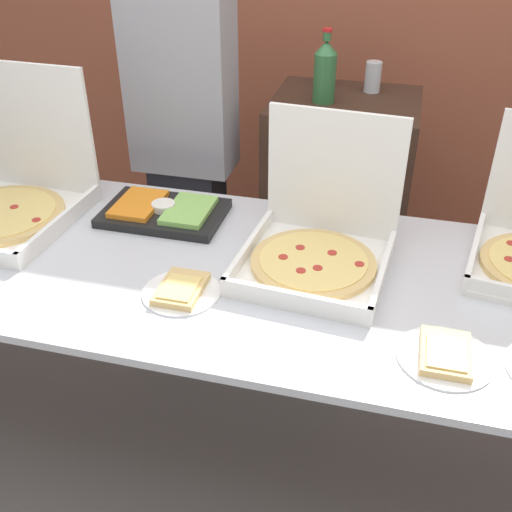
{
  "coord_description": "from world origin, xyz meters",
  "views": [
    {
      "loc": [
        0.37,
        -1.43,
        1.84
      ],
      "look_at": [
        0.0,
        0.0,
        0.89
      ],
      "focal_mm": 42.0,
      "sensor_mm": 36.0,
      "label": 1
    }
  ],
  "objects_px": {
    "pizza_box_near_right": "(8,193)",
    "person_guest_plaid": "(186,150)",
    "pizza_box_far_right": "(319,240)",
    "soda_bottle": "(325,71)",
    "paper_plate_front_left": "(445,355)",
    "soda_can_colored": "(325,70)",
    "veggie_tray": "(164,211)",
    "paper_plate_front_right": "(181,290)",
    "soda_can_silver": "(373,77)"
  },
  "relations": [
    {
      "from": "pizza_box_near_right",
      "to": "person_guest_plaid",
      "type": "distance_m",
      "value": 0.73
    },
    {
      "from": "pizza_box_far_right",
      "to": "pizza_box_near_right",
      "type": "xyz_separation_m",
      "value": [
        -1.07,
        0.03,
        0.01
      ]
    },
    {
      "from": "pizza_box_far_right",
      "to": "soda_bottle",
      "type": "relative_size",
      "value": 1.68
    },
    {
      "from": "paper_plate_front_left",
      "to": "soda_can_colored",
      "type": "relative_size",
      "value": 1.89
    },
    {
      "from": "paper_plate_front_left",
      "to": "soda_can_colored",
      "type": "xyz_separation_m",
      "value": [
        -0.53,
        1.39,
        0.28
      ]
    },
    {
      "from": "person_guest_plaid",
      "to": "paper_plate_front_left",
      "type": "bearing_deg",
      "value": 136.29
    },
    {
      "from": "soda_can_colored",
      "to": "veggie_tray",
      "type": "bearing_deg",
      "value": -114.06
    },
    {
      "from": "paper_plate_front_right",
      "to": "pizza_box_far_right",
      "type": "bearing_deg",
      "value": 36.93
    },
    {
      "from": "person_guest_plaid",
      "to": "pizza_box_far_right",
      "type": "bearing_deg",
      "value": 135.98
    },
    {
      "from": "veggie_tray",
      "to": "person_guest_plaid",
      "type": "height_order",
      "value": "person_guest_plaid"
    },
    {
      "from": "soda_bottle",
      "to": "soda_can_silver",
      "type": "xyz_separation_m",
      "value": [
        0.17,
        0.18,
        -0.06
      ]
    },
    {
      "from": "paper_plate_front_left",
      "to": "pizza_box_near_right",
      "type": "bearing_deg",
      "value": 165.09
    },
    {
      "from": "veggie_tray",
      "to": "soda_bottle",
      "type": "distance_m",
      "value": 0.85
    },
    {
      "from": "paper_plate_front_left",
      "to": "soda_can_colored",
      "type": "distance_m",
      "value": 1.51
    },
    {
      "from": "soda_can_colored",
      "to": "person_guest_plaid",
      "type": "distance_m",
      "value": 0.69
    },
    {
      "from": "person_guest_plaid",
      "to": "soda_can_colored",
      "type": "bearing_deg",
      "value": -140.74
    },
    {
      "from": "veggie_tray",
      "to": "soda_can_colored",
      "type": "height_order",
      "value": "soda_can_colored"
    },
    {
      "from": "veggie_tray",
      "to": "soda_bottle",
      "type": "height_order",
      "value": "soda_bottle"
    },
    {
      "from": "veggie_tray",
      "to": "soda_can_silver",
      "type": "height_order",
      "value": "soda_can_silver"
    },
    {
      "from": "paper_plate_front_left",
      "to": "person_guest_plaid",
      "type": "distance_m",
      "value": 1.42
    },
    {
      "from": "soda_can_silver",
      "to": "soda_can_colored",
      "type": "xyz_separation_m",
      "value": [
        -0.21,
        0.05,
        0.0
      ]
    },
    {
      "from": "pizza_box_far_right",
      "to": "pizza_box_near_right",
      "type": "height_order",
      "value": "pizza_box_near_right"
    },
    {
      "from": "paper_plate_front_right",
      "to": "veggie_tray",
      "type": "bearing_deg",
      "value": 117.8
    },
    {
      "from": "paper_plate_front_right",
      "to": "soda_can_colored",
      "type": "bearing_deg",
      "value": 81.79
    },
    {
      "from": "pizza_box_far_right",
      "to": "pizza_box_near_right",
      "type": "relative_size",
      "value": 0.92
    },
    {
      "from": "pizza_box_far_right",
      "to": "person_guest_plaid",
      "type": "distance_m",
      "value": 0.91
    },
    {
      "from": "pizza_box_far_right",
      "to": "pizza_box_near_right",
      "type": "distance_m",
      "value": 1.07
    },
    {
      "from": "pizza_box_far_right",
      "to": "paper_plate_front_right",
      "type": "xyz_separation_m",
      "value": [
        -0.34,
        -0.26,
        -0.06
      ]
    },
    {
      "from": "pizza_box_far_right",
      "to": "soda_can_colored",
      "type": "relative_size",
      "value": 3.8
    },
    {
      "from": "paper_plate_front_right",
      "to": "paper_plate_front_left",
      "type": "height_order",
      "value": "same"
    },
    {
      "from": "pizza_box_near_right",
      "to": "person_guest_plaid",
      "type": "xyz_separation_m",
      "value": [
        0.42,
        0.6,
        -0.04
      ]
    },
    {
      "from": "pizza_box_near_right",
      "to": "soda_can_colored",
      "type": "bearing_deg",
      "value": 49.98
    },
    {
      "from": "soda_bottle",
      "to": "soda_can_silver",
      "type": "relative_size",
      "value": 2.26
    },
    {
      "from": "soda_bottle",
      "to": "pizza_box_near_right",
      "type": "bearing_deg",
      "value": -140.75
    },
    {
      "from": "paper_plate_front_right",
      "to": "soda_can_silver",
      "type": "distance_m",
      "value": 1.33
    },
    {
      "from": "paper_plate_front_right",
      "to": "soda_can_colored",
      "type": "distance_m",
      "value": 1.34
    },
    {
      "from": "pizza_box_near_right",
      "to": "soda_can_silver",
      "type": "xyz_separation_m",
      "value": [
        1.12,
        0.95,
        0.21
      ]
    },
    {
      "from": "soda_bottle",
      "to": "veggie_tray",
      "type": "bearing_deg",
      "value": -123.07
    },
    {
      "from": "paper_plate_front_left",
      "to": "paper_plate_front_right",
      "type": "bearing_deg",
      "value": 172.69
    },
    {
      "from": "pizza_box_far_right",
      "to": "soda_bottle",
      "type": "height_order",
      "value": "soda_bottle"
    },
    {
      "from": "pizza_box_far_right",
      "to": "soda_bottle",
      "type": "bearing_deg",
      "value": 103.53
    },
    {
      "from": "pizza_box_far_right",
      "to": "veggie_tray",
      "type": "distance_m",
      "value": 0.58
    },
    {
      "from": "veggie_tray",
      "to": "soda_can_silver",
      "type": "xyz_separation_m",
      "value": [
        0.61,
        0.84,
        0.27
      ]
    },
    {
      "from": "paper_plate_front_right",
      "to": "veggie_tray",
      "type": "height_order",
      "value": "veggie_tray"
    },
    {
      "from": "soda_can_colored",
      "to": "person_guest_plaid",
      "type": "height_order",
      "value": "person_guest_plaid"
    },
    {
      "from": "paper_plate_front_left",
      "to": "person_guest_plaid",
      "type": "bearing_deg",
      "value": 136.29
    },
    {
      "from": "soda_can_colored",
      "to": "person_guest_plaid",
      "type": "xyz_separation_m",
      "value": [
        -0.5,
        -0.41,
        -0.25
      ]
    },
    {
      "from": "pizza_box_far_right",
      "to": "pizza_box_near_right",
      "type": "bearing_deg",
      "value": -177.11
    },
    {
      "from": "paper_plate_front_right",
      "to": "paper_plate_front_left",
      "type": "xyz_separation_m",
      "value": [
        0.72,
        -0.09,
        -0.0
      ]
    },
    {
      "from": "paper_plate_front_right",
      "to": "soda_can_silver",
      "type": "bearing_deg",
      "value": 72.48
    }
  ]
}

